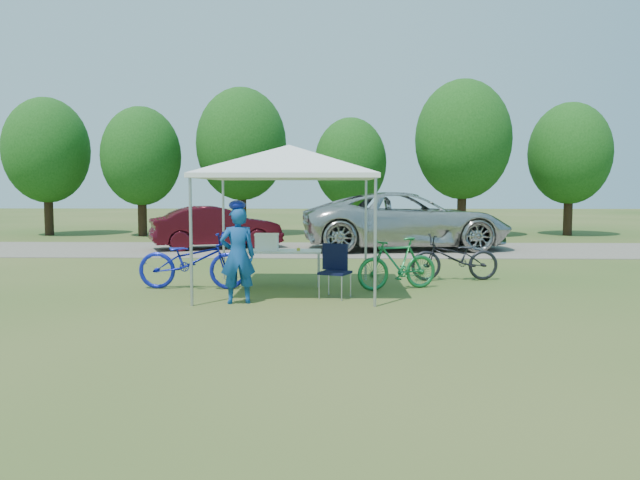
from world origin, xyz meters
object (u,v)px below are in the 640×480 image
(cooler, at_px, (267,242))
(bike_blue, at_px, (192,260))
(folding_table, at_px, (279,252))
(bike_green, at_px, (397,264))
(bike_dark, at_px, (455,257))
(minivan, at_px, (406,221))
(cyclist, at_px, (238,256))
(folding_chair, at_px, (335,266))
(sedan, at_px, (216,227))

(cooler, height_order, bike_blue, bike_blue)
(folding_table, relative_size, bike_green, 1.02)
(cooler, xyz_separation_m, bike_dark, (3.88, 0.70, -0.38))
(bike_blue, distance_m, minivan, 9.31)
(bike_dark, bearing_deg, bike_green, -53.90)
(bike_blue, bearing_deg, bike_dark, -75.20)
(folding_table, distance_m, cooler, 0.32)
(cooler, bearing_deg, cyclist, -97.53)
(folding_table, distance_m, bike_dark, 3.72)
(folding_chair, relative_size, cooler, 2.02)
(bike_blue, bearing_deg, minivan, -30.66)
(cyclist, bearing_deg, sedan, -91.60)
(folding_chair, distance_m, cooler, 1.94)
(folding_chair, height_order, cyclist, cyclist)
(cyclist, height_order, bike_green, cyclist)
(bike_blue, distance_m, bike_green, 3.93)
(minivan, bearing_deg, folding_table, 148.69)
(folding_chair, relative_size, bike_blue, 0.45)
(cooler, height_order, cyclist, cyclist)
(bike_green, xyz_separation_m, bike_dark, (1.33, 1.22, -0.01))
(bike_green, bearing_deg, sedan, -170.08)
(folding_table, distance_m, sedan, 7.95)
(cyclist, relative_size, bike_dark, 0.87)
(folding_chair, xyz_separation_m, cooler, (-1.36, 1.34, 0.31))
(folding_table, bearing_deg, bike_dark, 10.89)
(folding_table, relative_size, folding_chair, 1.80)
(bike_dark, bearing_deg, cooler, -86.12)
(minivan, bearing_deg, cooler, 147.20)
(bike_green, relative_size, bike_dark, 0.89)
(cooler, distance_m, bike_green, 2.63)
(folding_chair, xyz_separation_m, sedan, (-3.79, 8.83, 0.14))
(minivan, bearing_deg, sedan, 81.97)
(bike_green, bearing_deg, folding_table, -124.54)
(folding_chair, bearing_deg, sedan, 135.81)
(cooler, height_order, bike_dark, cooler)
(bike_blue, bearing_deg, cyclist, -141.91)
(cooler, xyz_separation_m, sedan, (-2.43, 7.49, -0.17))
(cooler, relative_size, cyclist, 0.29)
(cyclist, relative_size, sedan, 0.39)
(bike_blue, relative_size, bike_dark, 1.12)
(cyclist, xyz_separation_m, sedan, (-2.16, 9.52, -0.11))
(folding_table, xyz_separation_m, folding_chair, (1.13, -1.34, -0.10))
(bike_green, xyz_separation_m, minivan, (1.06, 7.86, 0.42))
(bike_blue, relative_size, minivan, 0.32)
(folding_chair, height_order, cooler, cooler)
(minivan, relative_size, sedan, 1.58)
(bike_dark, relative_size, minivan, 0.29)
(bike_dark, relative_size, sedan, 0.45)
(folding_chair, distance_m, bike_dark, 3.24)
(cooler, distance_m, sedan, 7.87)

